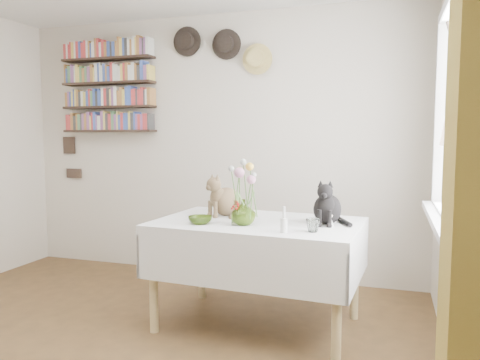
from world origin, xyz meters
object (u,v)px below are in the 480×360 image
(black_cat, at_px, (328,201))
(flower_vase, at_px, (243,212))
(dining_table, at_px, (258,247))
(bookshelf_unit, at_px, (108,87))
(tabby_cat, at_px, (227,194))

(black_cat, distance_m, flower_vase, 0.58)
(black_cat, bearing_deg, dining_table, -172.12)
(black_cat, distance_m, bookshelf_unit, 2.70)
(black_cat, relative_size, flower_vase, 1.80)
(tabby_cat, height_order, black_cat, tabby_cat)
(tabby_cat, relative_size, black_cat, 1.04)
(black_cat, bearing_deg, flower_vase, -156.36)
(flower_vase, distance_m, bookshelf_unit, 2.39)
(tabby_cat, distance_m, black_cat, 0.77)
(dining_table, xyz_separation_m, tabby_cat, (-0.29, 0.17, 0.35))
(flower_vase, relative_size, bookshelf_unit, 0.17)
(bookshelf_unit, bearing_deg, tabby_cat, -28.86)
(tabby_cat, xyz_separation_m, black_cat, (0.77, -0.11, -0.01))
(black_cat, bearing_deg, bookshelf_unit, 158.67)
(dining_table, distance_m, black_cat, 0.59)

